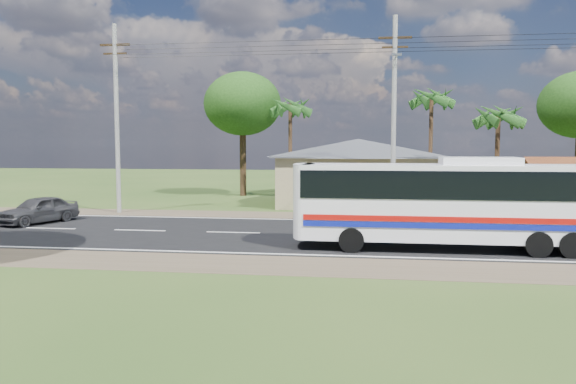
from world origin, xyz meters
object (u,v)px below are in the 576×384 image
object	(u,v)px
waiting_shed	(572,168)
coach_bus	(453,197)
motorcycle	(554,214)
small_car	(38,210)

from	to	relation	value
waiting_shed	coach_bus	size ratio (longest dim) A/B	0.45
motorcycle	small_car	xyz separation A→B (m)	(-26.45, -4.19, 0.27)
motorcycle	small_car	bearing A→B (deg)	79.20
coach_bus	small_car	bearing A→B (deg)	167.39
waiting_shed	motorcycle	distance (m)	3.91
waiting_shed	motorcycle	world-z (taller)	waiting_shed
waiting_shed	coach_bus	bearing A→B (deg)	-125.73
coach_bus	motorcycle	bearing A→B (deg)	53.29
coach_bus	motorcycle	world-z (taller)	coach_bus
waiting_shed	coach_bus	distance (m)	14.00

